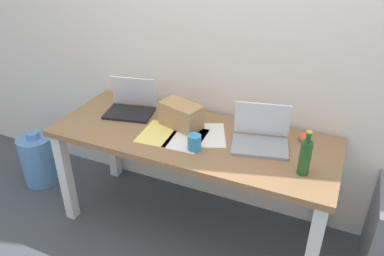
{
  "coord_description": "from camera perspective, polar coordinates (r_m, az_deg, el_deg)",
  "views": [
    {
      "loc": [
        0.83,
        -1.86,
        1.95
      ],
      "look_at": [
        0.0,
        0.0,
        0.79
      ],
      "focal_mm": 35.52,
      "sensor_mm": 36.0,
      "label": 1
    }
  ],
  "objects": [
    {
      "name": "paper_sheet_near_back",
      "position": [
        2.36,
        2.4,
        -1.04
      ],
      "size": [
        0.31,
        0.35,
        0.0
      ],
      "primitive_type": "cube",
      "rotation": [
        0.0,
        0.0,
        0.4
      ],
      "color": "white",
      "rests_on": "desk"
    },
    {
      "name": "beer_bottle",
      "position": [
        2.06,
        16.62,
        -4.17
      ],
      "size": [
        0.06,
        0.06,
        0.26
      ],
      "color": "#1E5123",
      "rests_on": "desk"
    },
    {
      "name": "paper_sheet_center",
      "position": [
        2.33,
        -0.88,
        -1.56
      ],
      "size": [
        0.23,
        0.31,
        0.0
      ],
      "primitive_type": "cube",
      "rotation": [
        0.0,
        0.0,
        0.06
      ],
      "color": "white",
      "rests_on": "desk"
    },
    {
      "name": "paper_yellow_folder",
      "position": [
        2.39,
        -5.05,
        -0.75
      ],
      "size": [
        0.23,
        0.31,
        0.0
      ],
      "primitive_type": "cube",
      "rotation": [
        0.0,
        0.0,
        0.08
      ],
      "color": "#F4E06B",
      "rests_on": "desk"
    },
    {
      "name": "water_cooler_jug",
      "position": [
        3.32,
        -22.05,
        -4.37
      ],
      "size": [
        0.27,
        0.27,
        0.46
      ],
      "color": "#598CC6",
      "rests_on": "ground"
    },
    {
      "name": "desk",
      "position": [
        2.42,
        -0.0,
        -3.11
      ],
      "size": [
        1.78,
        0.68,
        0.74
      ],
      "color": "olive",
      "rests_on": "ground"
    },
    {
      "name": "back_wall",
      "position": [
        2.49,
        3.87,
        14.58
      ],
      "size": [
        5.2,
        0.08,
        2.6
      ],
      "primitive_type": "cube",
      "color": "silver",
      "rests_on": "ground"
    },
    {
      "name": "cardboard_box",
      "position": [
        2.42,
        -1.67,
        1.91
      ],
      "size": [
        0.3,
        0.22,
        0.16
      ],
      "primitive_type": "cube",
      "rotation": [
        0.0,
        0.0,
        -0.29
      ],
      "color": "tan",
      "rests_on": "desk"
    },
    {
      "name": "laptop_right",
      "position": [
        2.28,
        10.25,
        -1.3
      ],
      "size": [
        0.38,
        0.32,
        0.24
      ],
      "color": "gray",
      "rests_on": "desk"
    },
    {
      "name": "ground_plane",
      "position": [
        2.81,
        -0.0,
        -14.08
      ],
      "size": [
        8.0,
        8.0,
        0.0
      ],
      "primitive_type": "plane",
      "color": "#42474C"
    },
    {
      "name": "coffee_mug",
      "position": [
        2.2,
        0.35,
        -2.18
      ],
      "size": [
        0.08,
        0.08,
        0.09
      ],
      "primitive_type": "cylinder",
      "color": "#338CC6",
      "rests_on": "desk"
    },
    {
      "name": "computer_mouse",
      "position": [
        2.4,
        16.47,
        -1.39
      ],
      "size": [
        0.08,
        0.11,
        0.03
      ],
      "primitive_type": "ellipsoid",
      "rotation": [
        0.0,
        0.0,
        0.27
      ],
      "color": "#D84C38",
      "rests_on": "desk"
    },
    {
      "name": "laptop_left",
      "position": [
        2.65,
        -9.17,
        3.39
      ],
      "size": [
        0.36,
        0.31,
        0.23
      ],
      "color": "black",
      "rests_on": "desk"
    }
  ]
}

